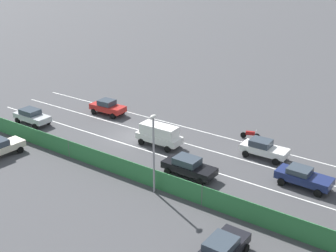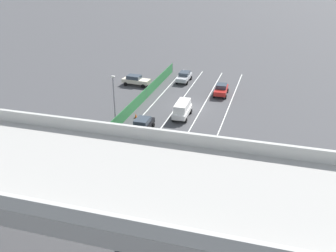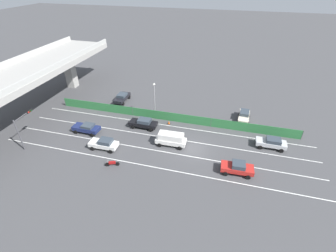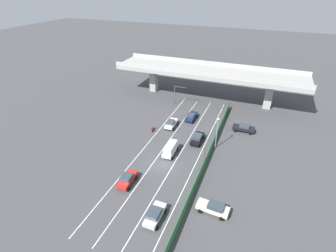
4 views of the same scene
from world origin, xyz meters
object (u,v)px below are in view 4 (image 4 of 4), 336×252
object	(u,v)px
car_sedan_navy	(191,116)
motorcycle	(152,128)
car_van_white	(170,149)
car_sedan_silver	(155,214)
car_sedan_red	(127,179)
street_lamp	(217,130)
car_hatchback_white	(171,123)
car_sedan_black	(197,138)
parked_sedan_cream	(214,208)
traffic_cone	(203,154)
parked_sedan_dark	(244,128)
traffic_light	(180,91)

from	to	relation	value
car_sedan_navy	motorcycle	distance (m)	10.00
car_van_white	car_sedan_silver	size ratio (longest dim) A/B	1.06
car_sedan_red	street_lamp	distance (m)	18.73
car_van_white	car_sedan_navy	distance (m)	14.24
car_hatchback_white	car_sedan_black	size ratio (longest dim) A/B	0.92
car_sedan_silver	street_lamp	size ratio (longest dim) A/B	0.66
car_sedan_black	parked_sedan_cream	bearing A→B (deg)	-66.88
car_sedan_red	parked_sedan_cream	world-z (taller)	car_sedan_red
traffic_cone	parked_sedan_dark	bearing A→B (deg)	62.96
motorcycle	traffic_light	world-z (taller)	traffic_light
car_van_white	car_sedan_red	xyz separation A→B (m)	(-3.54, -9.97, -0.29)
car_sedan_navy	street_lamp	world-z (taller)	street_lamp
car_sedan_black	street_lamp	size ratio (longest dim) A/B	0.71
parked_sedan_cream	car_sedan_red	bearing A→B (deg)	177.26
parked_sedan_cream	street_lamp	distance (m)	16.19
car_van_white	traffic_light	world-z (taller)	traffic_light
car_hatchback_white	car_sedan_black	xyz separation A→B (m)	(7.00, -3.69, 0.00)
traffic_light	traffic_cone	xyz separation A→B (m)	(11.39, -19.01, -3.42)
car_hatchback_white	car_sedan_silver	bearing A→B (deg)	-74.06
motorcycle	parked_sedan_dark	distance (m)	19.54
car_sedan_red	parked_sedan_dark	bearing A→B (deg)	56.93
traffic_light	traffic_cone	size ratio (longest dim) A/B	8.40
car_hatchback_white	motorcycle	bearing A→B (deg)	-138.52
car_sedan_navy	traffic_cone	xyz separation A→B (m)	(6.10, -12.33, -0.59)
parked_sedan_cream	parked_sedan_dark	xyz separation A→B (m)	(1.10, 23.97, -0.03)
car_sedan_silver	parked_sedan_dark	size ratio (longest dim) A/B	0.96
motorcycle	traffic_cone	world-z (taller)	motorcycle
motorcycle	parked_sedan_dark	xyz separation A→B (m)	(18.31, 6.80, 0.43)
car_sedan_black	parked_sedan_dark	size ratio (longest dim) A/B	1.03
car_sedan_silver	car_sedan_red	bearing A→B (deg)	145.72
car_sedan_black	traffic_light	bearing A→B (deg)	121.04
car_van_white	traffic_light	xyz separation A→B (m)	(-5.59, 20.90, 2.50)
parked_sedan_cream	traffic_light	size ratio (longest dim) A/B	0.89
car_sedan_red	motorcycle	distance (m)	16.80
car_van_white	parked_sedan_cream	world-z (taller)	car_van_white
car_sedan_navy	traffic_cone	distance (m)	13.77
car_van_white	car_sedan_navy	world-z (taller)	car_van_white
car_van_white	motorcycle	distance (m)	9.37
car_sedan_red	parked_sedan_cream	size ratio (longest dim) A/B	0.93
car_sedan_red	traffic_cone	xyz separation A→B (m)	(9.33, 11.87, -0.63)
car_van_white	street_lamp	xyz separation A→B (m)	(7.37, 4.93, 2.83)
car_hatchback_white	parked_sedan_dark	xyz separation A→B (m)	(15.08, 3.93, -0.03)
car_hatchback_white	parked_sedan_cream	distance (m)	24.43
car_sedan_black	car_sedan_red	world-z (taller)	car_sedan_red
traffic_light	car_sedan_navy	bearing A→B (deg)	-51.64
street_lamp	car_sedan_silver	bearing A→B (deg)	-101.30
car_hatchback_white	street_lamp	distance (m)	12.11
traffic_light	street_lamp	size ratio (longest dim) A/B	0.79
car_van_white	street_lamp	distance (m)	9.31
parked_sedan_cream	traffic_cone	distance (m)	13.42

